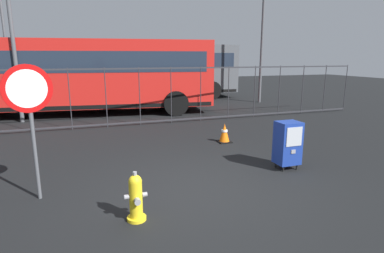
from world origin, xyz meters
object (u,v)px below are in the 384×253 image
(stop_sign, at_px, (29,105))
(bus_far, at_px, (143,68))
(bus_near, at_px, (82,73))
(traffic_cone, at_px, (224,133))
(street_light_near_left, at_px, (1,10))
(street_light_near_right, at_px, (263,18))
(newspaper_box_primary, at_px, (288,143))
(fire_hydrant, at_px, (136,198))

(stop_sign, xyz_separation_m, bus_far, (4.05, 12.26, 0.11))
(stop_sign, bearing_deg, bus_near, 84.36)
(traffic_cone, distance_m, street_light_near_left, 14.49)
(traffic_cone, height_order, bus_far, bus_far)
(traffic_cone, height_order, street_light_near_left, street_light_near_left)
(bus_far, bearing_deg, stop_sign, -105.40)
(bus_near, relative_size, street_light_near_right, 1.47)
(stop_sign, bearing_deg, newspaper_box_primary, -1.37)
(street_light_near_left, xyz_separation_m, street_light_near_right, (12.44, -5.02, -0.51))
(bus_far, distance_m, street_light_near_left, 7.76)
(newspaper_box_primary, xyz_separation_m, traffic_cone, (-0.36, 2.36, -0.31))
(fire_hydrant, xyz_separation_m, bus_far, (2.62, 13.50, 1.36))
(fire_hydrant, height_order, stop_sign, stop_sign)
(street_light_near_left, relative_size, street_light_near_right, 1.14)
(street_light_near_right, bearing_deg, bus_far, 148.44)
(fire_hydrant, xyz_separation_m, bus_near, (-0.61, 9.54, 1.36))
(street_light_near_left, bearing_deg, street_light_near_right, -21.99)
(fire_hydrant, xyz_separation_m, stop_sign, (-1.43, 1.24, 1.25))
(bus_near, bearing_deg, stop_sign, -88.31)
(bus_far, distance_m, street_light_near_right, 6.90)
(street_light_near_left, bearing_deg, traffic_cone, -57.77)
(fire_hydrant, height_order, bus_far, bus_far)
(stop_sign, height_order, bus_far, bus_far)
(newspaper_box_primary, xyz_separation_m, street_light_near_left, (-7.71, 14.03, 4.15))
(fire_hydrant, xyz_separation_m, street_light_near_right, (8.11, 10.13, 3.86))
(newspaper_box_primary, bearing_deg, traffic_cone, 98.60)
(bus_near, xyz_separation_m, bus_far, (3.23, 3.96, 0.00))
(newspaper_box_primary, relative_size, street_light_near_left, 0.12)
(bus_near, distance_m, bus_far, 5.11)
(bus_far, xyz_separation_m, street_light_near_left, (-6.96, 1.66, 3.01))
(fire_hydrant, distance_m, street_light_near_right, 13.54)
(traffic_cone, bearing_deg, bus_far, 92.26)
(traffic_cone, distance_m, bus_far, 10.12)
(street_light_near_left, bearing_deg, stop_sign, -78.19)
(stop_sign, xyz_separation_m, bus_near, (0.82, 8.30, 0.11))
(newspaper_box_primary, bearing_deg, bus_far, 93.48)
(newspaper_box_primary, distance_m, traffic_cone, 2.41)
(fire_hydrant, bearing_deg, traffic_cone, 49.15)
(bus_near, distance_m, street_light_near_right, 9.08)
(stop_sign, distance_m, street_light_near_right, 13.29)
(newspaper_box_primary, relative_size, traffic_cone, 1.92)
(newspaper_box_primary, distance_m, street_light_near_left, 16.54)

